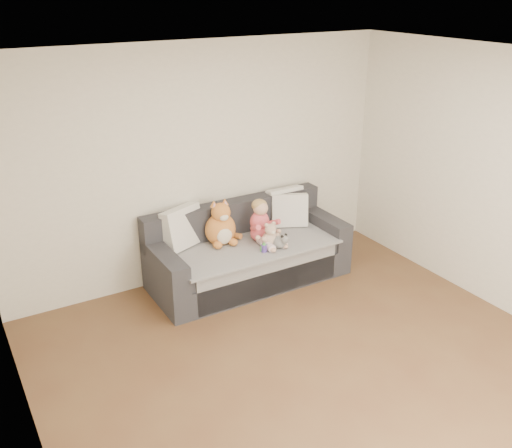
{
  "coord_description": "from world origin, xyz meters",
  "views": [
    {
      "loc": [
        -2.52,
        -2.93,
        3.14
      ],
      "look_at": [
        0.31,
        1.87,
        0.75
      ],
      "focal_mm": 40.0,
      "sensor_mm": 36.0,
      "label": 1
    }
  ],
  "objects_px": {
    "sofa": "(247,254)",
    "plush_cat": "(221,227)",
    "teddy_bear": "(270,237)",
    "sippy_cup": "(264,247)",
    "toddler": "(262,224)"
  },
  "relations": [
    {
      "from": "sofa",
      "to": "teddy_bear",
      "type": "distance_m",
      "value": 0.4
    },
    {
      "from": "teddy_bear",
      "to": "sippy_cup",
      "type": "xyz_separation_m",
      "value": [
        -0.13,
        -0.08,
        -0.06
      ]
    },
    {
      "from": "sofa",
      "to": "plush_cat",
      "type": "bearing_deg",
      "value": 157.84
    },
    {
      "from": "sippy_cup",
      "to": "plush_cat",
      "type": "bearing_deg",
      "value": 123.18
    },
    {
      "from": "plush_cat",
      "to": "sippy_cup",
      "type": "relative_size",
      "value": 4.75
    },
    {
      "from": "toddler",
      "to": "sippy_cup",
      "type": "height_order",
      "value": "toddler"
    },
    {
      "from": "sofa",
      "to": "plush_cat",
      "type": "xyz_separation_m",
      "value": [
        -0.27,
        0.11,
        0.36
      ]
    },
    {
      "from": "toddler",
      "to": "teddy_bear",
      "type": "distance_m",
      "value": 0.19
    },
    {
      "from": "sofa",
      "to": "toddler",
      "type": "relative_size",
      "value": 4.45
    },
    {
      "from": "toddler",
      "to": "sippy_cup",
      "type": "bearing_deg",
      "value": -121.7
    },
    {
      "from": "toddler",
      "to": "plush_cat",
      "type": "xyz_separation_m",
      "value": [
        -0.41,
        0.18,
        -0.01
      ]
    },
    {
      "from": "sofa",
      "to": "plush_cat",
      "type": "height_order",
      "value": "plush_cat"
    },
    {
      "from": "teddy_bear",
      "to": "sofa",
      "type": "bearing_deg",
      "value": 121.91
    },
    {
      "from": "toddler",
      "to": "plush_cat",
      "type": "height_order",
      "value": "plush_cat"
    },
    {
      "from": "toddler",
      "to": "teddy_bear",
      "type": "xyz_separation_m",
      "value": [
        0.01,
        -0.17,
        -0.09
      ]
    }
  ]
}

